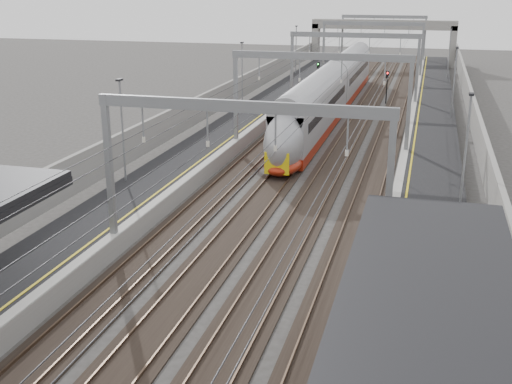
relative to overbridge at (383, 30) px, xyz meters
The scene contains 11 objects.
platform_left 55.79m from the overbridge, 98.28° to the right, with size 4.00×120.00×1.00m, color black.
platform_right 55.79m from the overbridge, 81.72° to the right, with size 4.00×120.00×1.00m, color black.
tracks 55.25m from the overbridge, 90.00° to the right, with size 11.40×140.00×0.20m.
overhead_line 48.39m from the overbridge, 90.00° to the right, with size 13.00×140.00×6.60m.
overbridge is the anchor object (origin of this frame).
wall_left 56.25m from the overbridge, 101.51° to the right, with size 0.30×120.00×3.20m, color gray.
wall_right 56.25m from the overbridge, 78.49° to the right, with size 0.30×120.00×3.20m, color gray.
train 43.25m from the overbridge, 91.99° to the right, with size 2.57×46.89×4.07m.
signal_green 28.84m from the overbridge, 100.44° to the right, with size 0.32×0.32×3.48m.
signal_red_near 34.36m from the overbridge, 84.64° to the right, with size 0.32×0.32×3.48m.
signal_red_far 25.31m from the overbridge, 77.60° to the right, with size 0.32×0.32×3.48m.
Camera 1 is at (7.53, -3.47, 12.24)m, focal length 45.00 mm.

